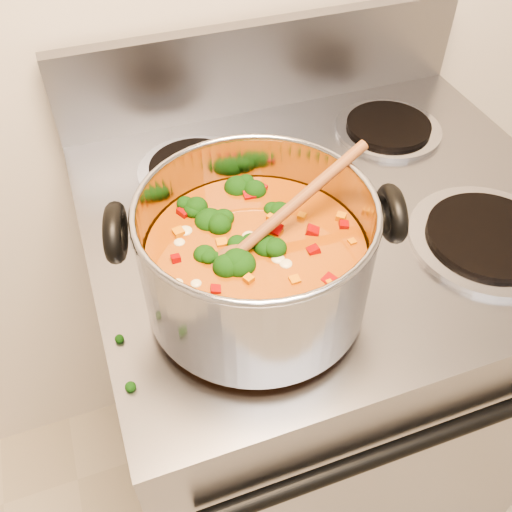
{
  "coord_description": "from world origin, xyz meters",
  "views": [
    {
      "loc": [
        -0.32,
        0.57,
        1.5
      ],
      "look_at": [
        -0.17,
        1.02,
        1.01
      ],
      "focal_mm": 40.0,
      "sensor_mm": 36.0,
      "label": 1
    }
  ],
  "objects": [
    {
      "name": "electric_range",
      "position": [
        0.01,
        1.16,
        0.47
      ],
      "size": [
        0.75,
        0.68,
        1.08
      ],
      "color": "gray",
      "rests_on": "ground"
    },
    {
      "name": "stockpot",
      "position": [
        -0.17,
        1.02,
        1.01
      ],
      "size": [
        0.34,
        0.28,
        0.17
      ],
      "rotation": [
        0.0,
        0.0,
        -0.24
      ],
      "color": "#9C9CA4",
      "rests_on": "electric_range"
    },
    {
      "name": "wooden_spoon",
      "position": [
        -0.16,
        1.02,
        1.04
      ],
      "size": [
        0.24,
        0.1,
        0.1
      ],
      "rotation": [
        0.0,
        0.0,
        0.3
      ],
      "color": "brown",
      "rests_on": "stockpot"
    },
    {
      "name": "cooktop_crumbs",
      "position": [
        -0.14,
        1.09,
        0.92
      ],
      "size": [
        0.31,
        0.36,
        0.01
      ],
      "color": "black",
      "rests_on": "electric_range"
    }
  ]
}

